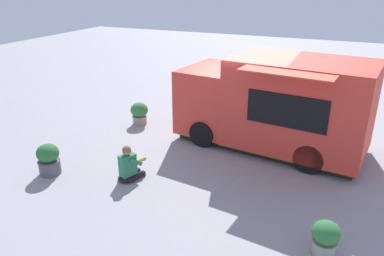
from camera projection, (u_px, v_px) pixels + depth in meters
name	position (u px, v px, depth m)	size (l,w,h in m)	color
ground_plane	(243.00, 139.00, 10.80)	(40.00, 40.00, 0.00)	#97959B
food_truck	(275.00, 105.00, 9.89)	(3.28, 5.21, 2.48)	red
person_customer	(129.00, 166.00, 8.53)	(0.81, 0.60, 0.85)	black
planter_flowering_near	(325.00, 237.00, 6.20)	(0.47, 0.47, 0.63)	gray
planter_flowering_far	(139.00, 113.00, 11.76)	(0.55, 0.55, 0.70)	gray
planter_flowering_side	(49.00, 159.00, 8.75)	(0.52, 0.52, 0.76)	#52565B
plaza_bench	(207.00, 88.00, 14.41)	(0.83, 1.76, 0.50)	brown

